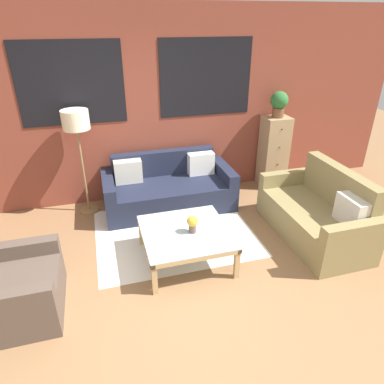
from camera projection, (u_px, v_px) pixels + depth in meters
The scene contains 11 objects.
ground_plane at pixel (188, 296), 3.57m from camera, with size 16.00×16.00×0.00m, color #8E6642.
wall_back_brick at pixel (143, 108), 5.02m from camera, with size 8.40×0.09×2.80m.
rug at pixel (174, 232), 4.63m from camera, with size 2.06×1.70×0.00m.
couch_dark at pixel (168, 189), 5.17m from camera, with size 1.90×0.88×0.78m.
settee_vintage at pixel (317, 215), 4.42m from camera, with size 0.80×1.59×0.92m.
armchair_corner at pixel (12, 290), 3.26m from camera, with size 0.80×0.88×0.84m.
coffee_table at pixel (186, 235), 3.95m from camera, with size 0.99×0.99×0.40m.
floor_lamp at pixel (76, 126), 4.55m from camera, with size 0.36×0.36×1.52m.
drawer_cabinet at pixel (273, 152), 5.68m from camera, with size 0.41×0.37×1.18m.
potted_plant at pixel (279, 103), 5.31m from camera, with size 0.27×0.27×0.40m.
flower_vase at pixel (192, 223), 3.85m from camera, with size 0.13×0.13×0.21m.
Camera 1 is at (-0.70, -2.59, 2.59)m, focal length 32.00 mm.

